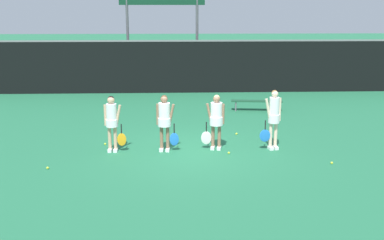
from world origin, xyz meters
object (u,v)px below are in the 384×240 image
(player_3, at_px, (274,115))
(tennis_ball_2, at_px, (236,134))
(player_2, at_px, (216,118))
(bench_courtside, at_px, (257,102))
(tennis_ball_0, at_px, (229,153))
(tennis_ball_4, at_px, (332,163))
(tennis_ball_1, at_px, (105,144))
(player_0, at_px, (112,119))
(scoreboard, at_px, (162,1))
(tennis_ball_3, at_px, (48,168))
(player_1, at_px, (165,118))

(player_3, height_order, tennis_ball_2, player_3)
(player_2, height_order, player_3, player_3)
(bench_courtside, height_order, tennis_ball_0, bench_courtside)
(player_2, bearing_deg, tennis_ball_4, -14.87)
(tennis_ball_1, xyz_separation_m, tennis_ball_4, (6.37, -2.04, 0.00))
(player_0, xyz_separation_m, tennis_ball_1, (-0.33, 0.65, -0.94))
(scoreboard, distance_m, player_3, 11.84)
(player_2, xyz_separation_m, tennis_ball_2, (0.84, 1.55, -0.93))
(bench_courtside, xyz_separation_m, player_3, (-0.48, -5.26, 0.66))
(tennis_ball_0, relative_size, tennis_ball_3, 0.99)
(bench_courtside, distance_m, player_1, 6.49)
(player_2, relative_size, player_3, 0.92)
(player_0, relative_size, player_3, 0.93)
(scoreboard, height_order, tennis_ball_4, scoreboard)
(player_2, xyz_separation_m, tennis_ball_0, (0.33, -0.49, -0.93))
(player_0, bearing_deg, tennis_ball_2, 25.19)
(bench_courtside, distance_m, tennis_ball_4, 6.74)
(player_2, distance_m, tennis_ball_4, 3.48)
(player_1, distance_m, tennis_ball_1, 2.19)
(player_3, xyz_separation_m, tennis_ball_2, (-0.85, 1.62, -1.00))
(player_0, relative_size, tennis_ball_3, 25.32)
(player_2, distance_m, tennis_ball_1, 3.54)
(tennis_ball_0, xyz_separation_m, tennis_ball_3, (-4.89, -1.08, 0.00))
(tennis_ball_3, xyz_separation_m, tennis_ball_4, (7.56, 0.08, 0.00))
(tennis_ball_4, bearing_deg, tennis_ball_0, 159.53)
(scoreboard, bearing_deg, tennis_ball_2, -74.03)
(player_1, height_order, tennis_ball_0, player_1)
(bench_courtside, height_order, tennis_ball_2, bench_courtside)
(tennis_ball_0, relative_size, tennis_ball_2, 0.90)
(bench_courtside, bearing_deg, tennis_ball_1, -133.57)
(player_3, relative_size, tennis_ball_0, 27.63)
(tennis_ball_3, relative_size, tennis_ball_4, 0.99)
(player_1, height_order, tennis_ball_1, player_1)
(tennis_ball_4, bearing_deg, player_2, 153.68)
(bench_courtside, xyz_separation_m, player_1, (-3.69, -5.30, 0.60))
(tennis_ball_4, bearing_deg, tennis_ball_3, -179.40)
(tennis_ball_3, bearing_deg, bench_courtside, 45.13)
(player_3, bearing_deg, tennis_ball_0, -173.47)
(scoreboard, xyz_separation_m, tennis_ball_4, (4.79, -12.20, -4.46))
(scoreboard, xyz_separation_m, tennis_ball_2, (2.62, -9.16, -4.45))
(tennis_ball_0, height_order, tennis_ball_4, tennis_ball_4)
(player_0, height_order, player_3, player_3)
(player_2, xyz_separation_m, tennis_ball_1, (-3.37, 0.55, -0.93))
(player_3, distance_m, tennis_ball_3, 6.50)
(player_3, relative_size, tennis_ball_3, 27.33)
(scoreboard, height_order, bench_courtside, scoreboard)
(scoreboard, bearing_deg, player_0, -96.61)
(player_2, xyz_separation_m, player_3, (1.69, -0.07, 0.08))
(player_1, xyz_separation_m, tennis_ball_4, (4.52, -1.38, -0.95))
(player_3, distance_m, tennis_ball_1, 5.20)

